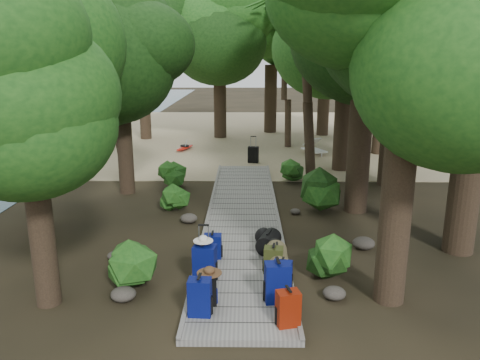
# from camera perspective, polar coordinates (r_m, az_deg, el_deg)

# --- Properties ---
(ground) EXTENTS (120.00, 120.00, 0.00)m
(ground) POSITION_cam_1_polar(r_m,az_deg,el_deg) (12.16, 0.31, -6.27)
(ground) COLOR #322919
(ground) RESTS_ON ground
(sand_beach) EXTENTS (40.00, 22.00, 0.02)m
(sand_beach) POSITION_cam_1_polar(r_m,az_deg,el_deg) (27.69, 0.54, 5.68)
(sand_beach) COLOR tan
(sand_beach) RESTS_ON ground
(boardwalk) EXTENTS (2.00, 12.00, 0.12)m
(boardwalk) POSITION_cam_1_polar(r_m,az_deg,el_deg) (13.08, 0.34, -4.46)
(boardwalk) COLOR gray
(boardwalk) RESTS_ON ground
(backpack_left_a) EXTENTS (0.40, 0.29, 0.72)m
(backpack_left_a) POSITION_cam_1_polar(r_m,az_deg,el_deg) (8.12, -4.93, -13.81)
(backpack_left_a) COLOR navy
(backpack_left_a) RESTS_ON boardwalk
(backpack_left_b) EXTENTS (0.36, 0.27, 0.61)m
(backpack_left_b) POSITION_cam_1_polar(r_m,az_deg,el_deg) (8.45, -4.07, -13.00)
(backpack_left_b) COLOR black
(backpack_left_b) RESTS_ON boardwalk
(backpack_left_c) EXTENTS (0.48, 0.38, 0.80)m
(backpack_left_c) POSITION_cam_1_polar(r_m,az_deg,el_deg) (9.24, -4.31, -9.84)
(backpack_left_c) COLOR navy
(backpack_left_c) RESTS_ON boardwalk
(backpack_left_d) EXTENTS (0.38, 0.28, 0.58)m
(backpack_left_d) POSITION_cam_1_polar(r_m,az_deg,el_deg) (10.27, -3.36, -7.89)
(backpack_left_d) COLOR navy
(backpack_left_d) RESTS_ON boardwalk
(backpack_right_a) EXTENTS (0.42, 0.34, 0.66)m
(backpack_right_a) POSITION_cam_1_polar(r_m,az_deg,el_deg) (7.87, 5.88, -15.09)
(backpack_right_a) COLOR maroon
(backpack_right_a) RESTS_ON boardwalk
(backpack_right_b) EXTENTS (0.48, 0.36, 0.81)m
(backpack_right_b) POSITION_cam_1_polar(r_m,az_deg,el_deg) (8.51, 4.60, -12.10)
(backpack_right_b) COLOR navy
(backpack_right_b) RESTS_ON boardwalk
(backpack_right_c) EXTENTS (0.40, 0.33, 0.60)m
(backpack_right_c) POSITION_cam_1_polar(r_m,az_deg,el_deg) (8.99, 5.18, -11.29)
(backpack_right_c) COLOR navy
(backpack_right_c) RESTS_ON boardwalk
(backpack_right_d) EXTENTS (0.41, 0.32, 0.59)m
(backpack_right_d) POSITION_cam_1_polar(r_m,az_deg,el_deg) (9.61, 4.10, -9.52)
(backpack_right_d) COLOR #323A16
(backpack_right_d) RESTS_ON boardwalk
(duffel_right_khaki) EXTENTS (0.47, 0.69, 0.45)m
(duffel_right_khaki) POSITION_cam_1_polar(r_m,az_deg,el_deg) (9.90, 4.52, -9.24)
(duffel_right_khaki) COLOR brown
(duffel_right_khaki) RESTS_ON boardwalk
(duffel_right_black) EXTENTS (0.62, 0.79, 0.43)m
(duffel_right_black) POSITION_cam_1_polar(r_m,az_deg,el_deg) (10.62, 3.52, -7.54)
(duffel_right_black) COLOR black
(duffel_right_black) RESTS_ON boardwalk
(suitcase_on_boardwalk) EXTENTS (0.42, 0.28, 0.60)m
(suitcase_on_boardwalk) POSITION_cam_1_polar(r_m,az_deg,el_deg) (9.56, -4.38, -9.65)
(suitcase_on_boardwalk) COLOR black
(suitcase_on_boardwalk) RESTS_ON boardwalk
(lone_suitcase_on_sand) EXTENTS (0.48, 0.33, 0.69)m
(lone_suitcase_on_sand) POSITION_cam_1_polar(r_m,az_deg,el_deg) (19.86, 1.63, 3.11)
(lone_suitcase_on_sand) COLOR black
(lone_suitcase_on_sand) RESTS_ON sand_beach
(hat_brown) EXTENTS (0.44, 0.44, 0.13)m
(hat_brown) POSITION_cam_1_polar(r_m,az_deg,el_deg) (8.24, -3.77, -10.85)
(hat_brown) COLOR #51351E
(hat_brown) RESTS_ON backpack_left_b
(hat_white) EXTENTS (0.39, 0.39, 0.13)m
(hat_white) POSITION_cam_1_polar(r_m,az_deg,el_deg) (9.10, -4.52, -7.05)
(hat_white) COLOR silver
(hat_white) RESTS_ON backpack_left_c
(kayak) EXTENTS (1.76, 3.20, 0.32)m
(kayak) POSITION_cam_1_polar(r_m,az_deg,el_deg) (22.76, -6.76, 4.03)
(kayak) COLOR #B71A0F
(kayak) RESTS_ON sand_beach
(sun_lounger) EXTENTS (1.40, 2.13, 0.66)m
(sun_lounger) POSITION_cam_1_polar(r_m,az_deg,el_deg) (21.87, 9.05, 3.97)
(sun_lounger) COLOR silver
(sun_lounger) RESTS_ON sand_beach
(tree_right_a) EXTENTS (4.77, 4.77, 7.95)m
(tree_right_a) POSITION_cam_1_polar(r_m,az_deg,el_deg) (8.30, 19.72, 11.26)
(tree_right_a) COLOR black
(tree_right_a) RESTS_ON ground
(tree_right_c) EXTENTS (5.38, 5.38, 9.31)m
(tree_right_c) POSITION_cam_1_polar(r_m,az_deg,el_deg) (13.47, 15.09, 15.51)
(tree_right_c) COLOR black
(tree_right_c) RESTS_ON ground
(tree_right_d) EXTENTS (5.33, 5.33, 9.77)m
(tree_right_d) POSITION_cam_1_polar(r_m,az_deg,el_deg) (16.73, 18.77, 15.79)
(tree_right_d) COLOR black
(tree_right_d) RESTS_ON ground
(tree_right_e) EXTENTS (5.04, 5.04, 9.08)m
(tree_right_e) POSITION_cam_1_polar(r_m,az_deg,el_deg) (18.62, 12.82, 14.92)
(tree_right_e) COLOR black
(tree_right_e) RESTS_ON ground
(tree_right_f) EXTENTS (5.19, 5.19, 9.27)m
(tree_right_f) POSITION_cam_1_polar(r_m,az_deg,el_deg) (22.41, 17.37, 14.78)
(tree_right_f) COLOR black
(tree_right_f) RESTS_ON ground
(tree_left_a) EXTENTS (3.73, 3.73, 6.21)m
(tree_left_a) POSITION_cam_1_polar(r_m,az_deg,el_deg) (8.54, -24.18, 5.04)
(tree_left_a) COLOR black
(tree_left_a) RESTS_ON ground
(tree_left_b) EXTENTS (4.41, 4.41, 7.94)m
(tree_left_b) POSITION_cam_1_polar(r_m,az_deg,el_deg) (12.50, -25.10, 11.60)
(tree_left_b) COLOR black
(tree_left_b) RESTS_ON ground
(tree_left_c) EXTENTS (4.08, 4.08, 7.09)m
(tree_left_c) POSITION_cam_1_polar(r_m,az_deg,el_deg) (15.41, -14.31, 11.26)
(tree_left_c) COLOR black
(tree_left_c) RESTS_ON ground
(tree_back_a) EXTENTS (5.68, 5.68, 9.83)m
(tree_back_a) POSITION_cam_1_polar(r_m,az_deg,el_deg) (26.05, -2.53, 15.92)
(tree_back_a) COLOR black
(tree_back_a) RESTS_ON ground
(tree_back_b) EXTENTS (5.83, 5.83, 10.41)m
(tree_back_b) POSITION_cam_1_polar(r_m,az_deg,el_deg) (28.00, 3.86, 16.41)
(tree_back_b) COLOR black
(tree_back_b) RESTS_ON ground
(tree_back_c) EXTENTS (5.31, 5.31, 9.55)m
(tree_back_c) POSITION_cam_1_polar(r_m,az_deg,el_deg) (27.24, 10.43, 15.36)
(tree_back_c) COLOR black
(tree_back_c) RESTS_ON ground
(tree_back_d) EXTENTS (5.14, 5.14, 8.57)m
(tree_back_d) POSITION_cam_1_polar(r_m,az_deg,el_deg) (26.09, -11.83, 14.25)
(tree_back_d) COLOR black
(tree_back_d) RESTS_ON ground
(palm_right_a) EXTENTS (4.97, 4.97, 8.47)m
(palm_right_a) POSITION_cam_1_polar(r_m,az_deg,el_deg) (17.08, 9.56, 14.11)
(palm_right_a) COLOR #113910
(palm_right_a) RESTS_ON ground
(palm_right_b) EXTENTS (4.67, 4.67, 9.02)m
(palm_right_b) POSITION_cam_1_polar(r_m,az_deg,el_deg) (22.50, 13.07, 14.74)
(palm_right_b) COLOR #113910
(palm_right_b) RESTS_ON ground
(palm_right_c) EXTENTS (4.42, 4.42, 7.03)m
(palm_right_c) POSITION_cam_1_polar(r_m,az_deg,el_deg) (23.45, 6.63, 12.56)
(palm_right_c) COLOR #113910
(palm_right_c) RESTS_ON ground
(palm_left_a) EXTENTS (4.50, 4.50, 7.16)m
(palm_left_a) POSITION_cam_1_polar(r_m,az_deg,el_deg) (18.50, -15.36, 11.80)
(palm_left_a) COLOR #113910
(palm_left_a) RESTS_ON ground
(rock_left_a) EXTENTS (0.47, 0.42, 0.26)m
(rock_left_a) POSITION_cam_1_polar(r_m,az_deg,el_deg) (9.12, -14.03, -13.35)
(rock_left_a) COLOR #4C473F
(rock_left_a) RESTS_ON ground
(rock_left_b) EXTENTS (0.34, 0.31, 0.19)m
(rock_left_b) POSITION_cam_1_polar(r_m,az_deg,el_deg) (10.87, -14.99, -8.89)
(rock_left_b) COLOR #4C473F
(rock_left_b) RESTS_ON ground
(rock_left_c) EXTENTS (0.46, 0.41, 0.25)m
(rock_left_c) POSITION_cam_1_polar(r_m,az_deg,el_deg) (12.80, -6.25, -4.66)
(rock_left_c) COLOR #4C473F
(rock_left_c) RESTS_ON ground
(rock_left_d) EXTENTS (0.27, 0.25, 0.15)m
(rock_left_d) POSITION_cam_1_polar(r_m,az_deg,el_deg) (14.67, -7.75, -2.39)
(rock_left_d) COLOR #4C473F
(rock_left_d) RESTS_ON ground
(rock_right_a) EXTENTS (0.43, 0.39, 0.24)m
(rock_right_a) POSITION_cam_1_polar(r_m,az_deg,el_deg) (9.09, 11.43, -13.37)
(rock_right_a) COLOR #4C473F
(rock_right_a) RESTS_ON ground
(rock_right_b) EXTENTS (0.52, 0.47, 0.29)m
(rock_right_b) POSITION_cam_1_polar(r_m,az_deg,el_deg) (11.41, 14.84, -7.46)
(rock_right_b) COLOR #4C473F
(rock_right_b) RESTS_ON ground
(rock_right_c) EXTENTS (0.29, 0.26, 0.16)m
(rock_right_c) POSITION_cam_1_polar(r_m,az_deg,el_deg) (13.53, 6.75, -3.81)
(rock_right_c) COLOR #4C473F
(rock_right_c) RESTS_ON ground
(shrub_left_a) EXTENTS (1.12, 1.12, 1.01)m
(shrub_left_a) POSITION_cam_1_polar(r_m,az_deg,el_deg) (9.40, -13.89, -9.93)
(shrub_left_a) COLOR #174715
(shrub_left_a) RESTS_ON ground
(shrub_left_b) EXTENTS (0.79, 0.79, 0.71)m
(shrub_left_b) POSITION_cam_1_polar(r_m,az_deg,el_deg) (13.61, -8.12, -2.53)
(shrub_left_b) COLOR #174715
(shrub_left_b) RESTS_ON ground
(shrub_left_c) EXTENTS (1.07, 1.07, 0.96)m
(shrub_left_c) POSITION_cam_1_polar(r_m,az_deg,el_deg) (16.19, -8.41, 0.70)
(shrub_left_c) COLOR #174715
(shrub_left_c) RESTS_ON ground
(shrub_right_a) EXTENTS (0.99, 0.99, 0.89)m
(shrub_right_a) POSITION_cam_1_polar(r_m,az_deg,el_deg) (9.66, 11.32, -9.45)
(shrub_right_a) COLOR #174715
(shrub_right_a) RESTS_ON ground
(shrub_right_b) EXTENTS (1.30, 1.30, 1.17)m
(shrub_right_b) POSITION_cam_1_polar(r_m,az_deg,el_deg) (13.89, 9.62, -1.25)
(shrub_right_b) COLOR #174715
(shrub_right_b) RESTS_ON ground
(shrub_right_c) EXTENTS (0.88, 0.88, 0.79)m
(shrub_right_c) POSITION_cam_1_polar(r_m,az_deg,el_deg) (16.91, 5.88, 1.09)
(shrub_right_c) COLOR #174715
(shrub_right_c) RESTS_ON ground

